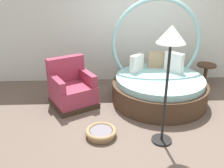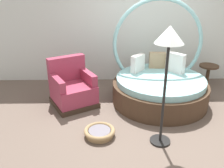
{
  "view_description": "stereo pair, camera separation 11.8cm",
  "coord_description": "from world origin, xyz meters",
  "px_view_note": "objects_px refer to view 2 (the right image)",
  "views": [
    {
      "loc": [
        -0.91,
        -3.88,
        2.38
      ],
      "look_at": [
        -0.71,
        0.38,
        0.55
      ],
      "focal_mm": 39.64,
      "sensor_mm": 36.0,
      "label": 1
    },
    {
      "loc": [
        -0.8,
        -3.89,
        2.38
      ],
      "look_at": [
        -0.71,
        0.38,
        0.55
      ],
      "focal_mm": 39.64,
      "sensor_mm": 36.0,
      "label": 2
    }
  ],
  "objects_px": {
    "pet_basket": "(100,132)",
    "side_table": "(209,69)",
    "round_daybed": "(159,83)",
    "floor_lamp": "(169,47)",
    "red_armchair": "(72,89)"
  },
  "relations": [
    {
      "from": "pet_basket",
      "to": "floor_lamp",
      "type": "height_order",
      "value": "floor_lamp"
    },
    {
      "from": "red_armchair",
      "to": "pet_basket",
      "type": "distance_m",
      "value": 1.32
    },
    {
      "from": "pet_basket",
      "to": "side_table",
      "type": "height_order",
      "value": "side_table"
    },
    {
      "from": "round_daybed",
      "to": "side_table",
      "type": "height_order",
      "value": "round_daybed"
    },
    {
      "from": "round_daybed",
      "to": "pet_basket",
      "type": "relative_size",
      "value": 4.03
    },
    {
      "from": "pet_basket",
      "to": "side_table",
      "type": "xyz_separation_m",
      "value": [
        2.5,
        2.0,
        0.35
      ]
    },
    {
      "from": "round_daybed",
      "to": "pet_basket",
      "type": "height_order",
      "value": "round_daybed"
    },
    {
      "from": "round_daybed",
      "to": "pet_basket",
      "type": "distance_m",
      "value": 1.79
    },
    {
      "from": "side_table",
      "to": "round_daybed",
      "type": "bearing_deg",
      "value": -150.93
    },
    {
      "from": "red_armchair",
      "to": "pet_basket",
      "type": "height_order",
      "value": "red_armchair"
    },
    {
      "from": "red_armchair",
      "to": "pet_basket",
      "type": "bearing_deg",
      "value": -63.63
    },
    {
      "from": "round_daybed",
      "to": "floor_lamp",
      "type": "xyz_separation_m",
      "value": [
        -0.25,
        -1.46,
        1.15
      ]
    },
    {
      "from": "side_table",
      "to": "red_armchair",
      "type": "bearing_deg",
      "value": -164.59
    },
    {
      "from": "round_daybed",
      "to": "side_table",
      "type": "distance_m",
      "value": 1.48
    },
    {
      "from": "red_armchair",
      "to": "side_table",
      "type": "xyz_separation_m",
      "value": [
        3.07,
        0.85,
        0.1
      ]
    }
  ]
}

